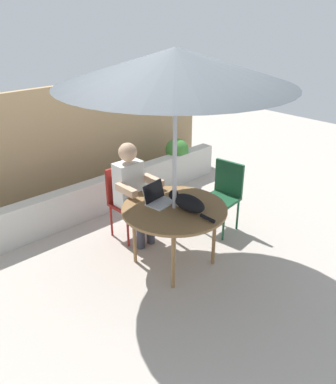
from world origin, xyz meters
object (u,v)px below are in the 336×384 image
Objects in this scene: laptop at (157,197)px; cat at (187,203)px; patio_table at (174,212)px; chair_empty at (224,191)px; potted_plant_near_fence at (177,156)px; patio_umbrella at (175,67)px; person_seated at (132,187)px; chair_occupied at (125,196)px.

laptop reaches higher than cat.
patio_table is 1.03m from chair_empty.
cat is 2.46m from potted_plant_near_fence.
patio_umbrella is at bearing -77.45° from laptop.
person_seated reaches higher than laptop.
chair_occupied is at bearing 90.00° from patio_umbrella.
laptop reaches higher than potted_plant_near_fence.
cat is at bearing -86.13° from chair_occupied.
chair_occupied is (0.00, 0.88, -1.63)m from patio_umbrella.
chair_empty is (1.02, -0.75, 0.00)m from chair_occupied.
potted_plant_near_fence is at bearing 25.71° from chair_occupied.
chair_empty reaches higher than patio_table.
patio_umbrella reaches higher than person_seated.
potted_plant_near_fence is at bearing 45.18° from patio_table.
patio_umbrella reaches higher than laptop.
chair_occupied is at bearing 90.00° from patio_table.
cat is at bearing -85.41° from person_seated.
laptop reaches higher than chair_occupied.
person_seated is 1.96m from potted_plant_near_fence.
person_seated is (0.00, 0.73, -1.46)m from patio_umbrella.
chair_occupied is at bearing 93.87° from cat.
chair_empty is at bearing -30.09° from person_seated.
person_seated is at bearing 149.91° from chair_empty.
laptop is at bearing -94.27° from chair_occupied.
chair_empty is at bearing 7.67° from patio_table.
cat reaches higher than patio_table.
person_seated reaches higher than chair_empty.
laptop is 0.46× the size of potted_plant_near_fence.
potted_plant_near_fence is at bearing 45.18° from patio_umbrella.
laptop is (-0.05, 0.22, 0.11)m from patio_table.
person_seated is 0.86m from cat.
laptop is at bearing 108.71° from cat.
laptop is (-0.05, -0.50, 0.07)m from person_seated.
person_seated reaches higher than cat.
laptop is 2.30m from potted_plant_near_fence.
cat is at bearing -71.29° from laptop.
person_seated is 1.73× the size of potted_plant_near_fence.
chair_empty is at bearing 7.67° from patio_umbrella.
laptop reaches higher than patio_table.
chair_empty is at bearing -36.32° from chair_occupied.
patio_umbrella reaches higher than cat.
person_seated reaches higher than potted_plant_near_fence.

